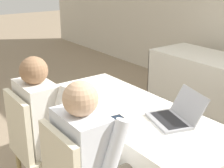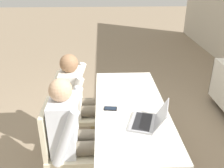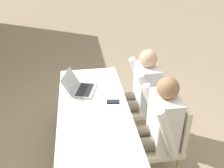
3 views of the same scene
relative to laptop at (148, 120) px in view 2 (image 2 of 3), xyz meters
The scene contains 10 objects.
ground_plane 0.85m from the laptop, 160.48° to the right, with size 24.00×24.00×0.00m, color gray.
conference_table_near 0.42m from the laptop, 160.48° to the right, with size 1.74×0.71×0.73m.
laptop is the anchor object (origin of this frame).
cell_phone 0.43m from the laptop, 130.42° to the right, with size 0.09×0.14×0.01m.
paper_beside_laptop 0.19m from the laptop, 88.86° to the right, with size 0.31×0.35×0.00m.
paper_centre_table 0.34m from the laptop, behind, with size 0.27×0.33×0.00m.
chair_near_left 1.04m from the laptop, 129.73° to the right, with size 0.44×0.44×0.92m.
chair_near_right 0.82m from the laptop, 91.03° to the right, with size 0.44×0.44×0.92m.
person_checkered_shirt 0.94m from the laptop, 133.82° to the right, with size 0.50×0.52×1.18m.
person_white_shirt 0.68m from the laptop, 91.19° to the right, with size 0.50×0.52×1.18m.
Camera 2 is at (2.19, -0.29, 2.02)m, focal length 40.00 mm.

